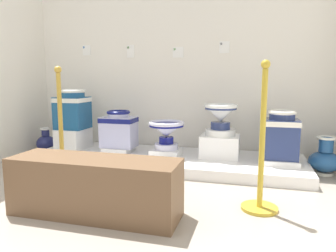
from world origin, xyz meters
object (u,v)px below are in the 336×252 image
Objects in this scene: antique_toilet_pale_glazed at (72,108)px; info_placard_third at (178,52)px; antique_toilet_broad_patterned at (166,130)px; decorative_vase_corner at (325,159)px; info_placard_fourth at (224,47)px; antique_toilet_squat_floral at (119,128)px; plinth_block_slender_white at (220,146)px; info_placard_first at (86,50)px; info_placard_second at (131,51)px; plinth_block_central_ornate at (280,160)px; plinth_block_broad_patterned at (166,152)px; stanchion_post_near_right at (261,167)px; antique_toilet_slender_white at (221,116)px; decorative_vase_companion at (46,143)px; plinth_block_pale_glazed at (74,138)px; museum_bench at (95,187)px; plinth_block_squat_floral at (119,149)px; antique_toilet_central_ornate at (281,134)px; stanchion_post_near_left at (62,148)px.

antique_toilet_pale_glazed is 3.51× the size of info_placard_third.
antique_toilet_broad_patterned is 1.02× the size of decorative_vase_corner.
antique_toilet_broad_patterned is 1.17m from info_placard_fourth.
antique_toilet_squat_floral is 1.04× the size of plinth_block_slender_white.
info_placard_first is 0.83× the size of info_placard_second.
antique_toilet_pale_glazed is 2.37m from plinth_block_central_ornate.
plinth_block_broad_patterned is (1.16, -0.06, -0.45)m from antique_toilet_pale_glazed.
stanchion_post_near_right is (1.54, -1.01, -0.07)m from antique_toilet_squat_floral.
antique_toilet_slender_white is 2.22m from decorative_vase_companion.
antique_toilet_broad_patterned is 2.94× the size of info_placard_third.
plinth_block_broad_patterned is at bearing -2.88° from plinth_block_pale_glazed.
plinth_block_pale_glazed is at bearing 177.12° from plinth_block_broad_patterned.
decorative_vase_corner is 0.36× the size of stanchion_post_near_right.
museum_bench is (-0.13, -1.35, -0.19)m from antique_toilet_broad_patterned.
antique_toilet_pale_glazed is at bearing 178.74° from antique_toilet_squat_floral.
stanchion_post_near_right reaches higher than museum_bench.
plinth_block_squat_floral is 0.91× the size of antique_toilet_slender_white.
plinth_block_central_ornate is (2.33, -0.05, -0.10)m from plinth_block_pale_glazed.
stanchion_post_near_right is at bearing -101.71° from antique_toilet_central_ornate.
plinth_block_pale_glazed is 1.00× the size of antique_toilet_broad_patterned.
plinth_block_pale_glazed is 0.81× the size of antique_toilet_central_ornate.
info_placard_third is 1.76m from stanchion_post_near_left.
info_placard_fourth is at bearing 92.62° from antique_toilet_slender_white.
stanchion_post_near_right is at bearing -120.78° from decorative_vase_corner.
decorative_vase_corner is at bearing -10.55° from info_placard_second.
antique_toilet_central_ornate is 1.89m from museum_bench.
antique_toilet_squat_floral reaches higher than plinth_block_central_ornate.
decorative_vase_companion is (-1.02, -0.35, -1.13)m from info_placard_second.
plinth_block_pale_glazed is 3.06× the size of info_placard_first.
info_placard_first is at bearing 144.15° from antique_toilet_squat_floral.
antique_toilet_pale_glazed reaches higher than plinth_block_squat_floral.
info_placard_fourth reaches higher than antique_toilet_pale_glazed.
plinth_block_central_ornate is 0.34× the size of stanchion_post_near_right.
info_placard_first reaches higher than stanchion_post_near_right.
antique_toilet_slender_white reaches higher than antique_toilet_central_ornate.
info_placard_second reaches higher than plinth_block_central_ornate.
plinth_block_squat_floral is at bearing 175.45° from antique_toilet_broad_patterned.
decorative_vase_companion is 0.31× the size of stanchion_post_near_right.
plinth_block_pale_glazed is 1.73m from plinth_block_slender_white.
info_placard_fourth reaches higher than stanchion_post_near_right.
antique_toilet_pale_glazed is 1.11× the size of antique_toilet_squat_floral.
antique_toilet_squat_floral is at bearing -116.57° from plinth_block_squat_floral.
plinth_block_pale_glazed is at bearing 154.39° from stanchion_post_near_right.
antique_toilet_pale_glazed is at bearing 178.75° from plinth_block_central_ornate.
info_placard_third is 0.12× the size of stanchion_post_near_right.
antique_toilet_pale_glazed is at bearing -179.35° from decorative_vase_corner.
antique_toilet_slender_white is at bearing 9.14° from plinth_block_broad_patterned.
stanchion_post_near_left is (-1.93, -0.78, 0.18)m from plinth_block_central_ornate.
antique_toilet_broad_patterned is 0.97× the size of plinth_block_slender_white.
decorative_vase_corner is at bearing -21.31° from info_placard_fourth.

